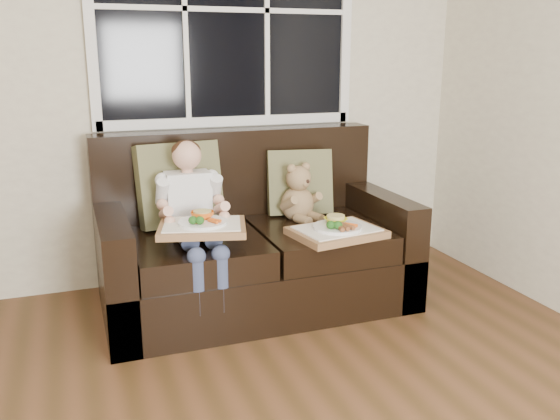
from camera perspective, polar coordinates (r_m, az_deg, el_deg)
name	(u,v)px	position (r m, az deg, el deg)	size (l,w,h in m)	color
window_back	(226,10)	(3.71, -5.21, 18.65)	(1.62, 0.04, 1.37)	black
loveseat	(252,249)	(3.43, -2.71, -3.72)	(1.70, 0.92, 0.96)	black
pillow_left	(179,185)	(3.39, -9.66, 2.43)	(0.49, 0.27, 0.48)	olive
pillow_right	(299,182)	(3.59, 1.89, 2.69)	(0.41, 0.24, 0.40)	olive
child	(192,206)	(3.15, -8.47, 0.43)	(0.34, 0.58, 0.78)	white
teddy_bear	(298,196)	(3.47, 1.77, 1.31)	(0.24, 0.29, 0.35)	#9B8052
tray_left	(202,226)	(2.95, -7.49, -1.49)	(0.49, 0.42, 0.10)	#9A6C45
tray_right	(337,230)	(3.19, 5.47, -1.97)	(0.51, 0.42, 0.11)	#9A6C45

